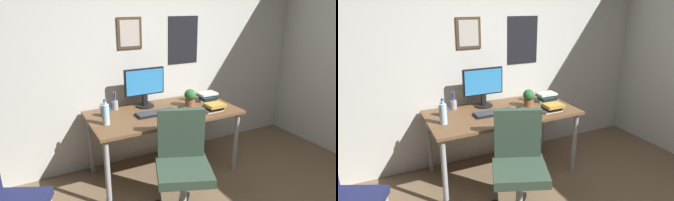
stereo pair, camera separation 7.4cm
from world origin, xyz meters
The scene contains 14 objects.
wall_back centered at (0.00, 2.15, 1.30)m, with size 4.40×0.10×2.60m.
desk centered at (-0.04, 1.67, 0.66)m, with size 1.59×0.79×0.73m.
office_chair centered at (-0.19, 0.99, 0.53)m, with size 0.60×0.60×0.95m.
side_chair centered at (-1.59, 1.09, 0.50)m, with size 0.56×0.56×0.88m.
monitor centered at (-0.15, 1.91, 0.97)m, with size 0.46×0.20×0.43m.
keyboard centered at (-0.15, 1.63, 0.74)m, with size 0.43×0.15×0.03m.
computer_mouse centered at (0.15, 1.63, 0.75)m, with size 0.06×0.11×0.04m.
water_bottle centered at (-0.69, 1.59, 0.83)m, with size 0.07×0.07×0.25m.
coffee_mug_near centered at (0.41, 1.88, 0.77)m, with size 0.12×0.08×0.09m.
coffee_mug_far centered at (-0.64, 1.81, 0.78)m, with size 0.11×0.08×0.10m.
potted_plant centered at (0.30, 1.70, 0.83)m, with size 0.13×0.13×0.20m.
pen_cup centered at (-0.49, 1.97, 0.78)m, with size 0.07×0.07×0.20m.
book_stack_left centered at (0.58, 1.77, 0.78)m, with size 0.22×0.18×0.10m.
book_stack_right centered at (0.44, 1.43, 0.77)m, with size 0.21×0.19×0.09m.
Camera 2 is at (-1.27, -1.02, 1.82)m, focal length 31.43 mm.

